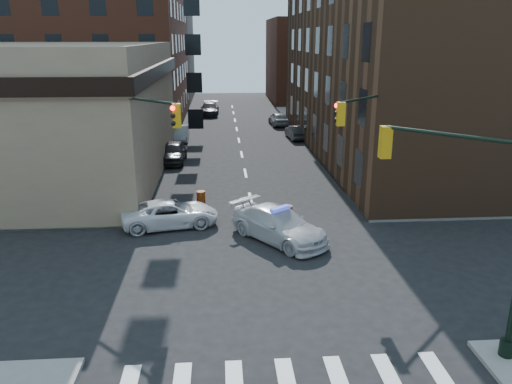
{
  "coord_description": "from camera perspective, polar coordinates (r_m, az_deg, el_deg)",
  "views": [
    {
      "loc": [
        -1.74,
        -18.76,
        9.44
      ],
      "look_at": [
        -0.07,
        4.37,
        2.2
      ],
      "focal_mm": 35.0,
      "sensor_mm": 36.0,
      "label": 1
    }
  ],
  "objects": [
    {
      "name": "signal_pole_se",
      "position": [
        16.09,
        25.04,
        -1.8
      ],
      "size": [
        5.4,
        5.27,
        8.0
      ],
      "rotation": [
        0.0,
        0.0,
        2.36
      ],
      "color": "black",
      "rests_on": "sidewalk_se"
    },
    {
      "name": "parked_car_enear",
      "position": [
        48.4,
        4.57,
        6.82
      ],
      "size": [
        1.75,
        4.07,
        1.3
      ],
      "primitive_type": "imported",
      "rotation": [
        0.0,
        0.0,
        3.24
      ],
      "color": "black",
      "rests_on": "ground"
    },
    {
      "name": "police_car",
      "position": [
        24.06,
        2.64,
        -3.77
      ],
      "size": [
        5.03,
        5.61,
        1.57
      ],
      "primitive_type": "imported",
      "rotation": [
        0.0,
        0.0,
        0.65
      ],
      "color": "silver",
      "rests_on": "ground"
    },
    {
      "name": "tree_ne_far",
      "position": [
        53.89,
        5.88,
        10.91
      ],
      "size": [
        3.0,
        3.0,
        4.85
      ],
      "color": "black",
      "rests_on": "sidewalk_ne"
    },
    {
      "name": "barricade_nw_b",
      "position": [
        29.47,
        -23.2,
        -1.57
      ],
      "size": [
        1.24,
        0.69,
        0.9
      ],
      "primitive_type": null,
      "rotation": [
        0.0,
        0.0,
        -0.08
      ],
      "color": "#EC470B",
      "rests_on": "sidewalk_nw"
    },
    {
      "name": "parked_car_wdeep",
      "position": [
        63.42,
        -5.34,
        9.43
      ],
      "size": [
        2.42,
        5.54,
        1.59
      ],
      "primitive_type": "imported",
      "rotation": [
        0.0,
        0.0,
        -0.04
      ],
      "color": "black",
      "rests_on": "ground"
    },
    {
      "name": "parked_car_wfar",
      "position": [
        48.0,
        -8.61,
        6.65
      ],
      "size": [
        1.55,
        4.26,
        1.39
      ],
      "primitive_type": "imported",
      "rotation": [
        0.0,
        0.0,
        0.02
      ],
      "color": "gray",
      "rests_on": "ground"
    },
    {
      "name": "pedestrian_b",
      "position": [
        27.58,
        -22.53,
        -1.76
      ],
      "size": [
        0.97,
        0.82,
        1.78
      ],
      "primitive_type": "imported",
      "rotation": [
        0.0,
        0.0,
        -0.18
      ],
      "color": "black",
      "rests_on": "sidewalk_nw"
    },
    {
      "name": "apartment_block",
      "position": [
        61.15,
        -21.19,
        18.64
      ],
      "size": [
        25.0,
        25.0,
        24.0
      ],
      "primitive_type": "cube",
      "color": "#5E2E1D",
      "rests_on": "ground"
    },
    {
      "name": "parked_car_wnear",
      "position": [
        39.59,
        -9.48,
        4.51
      ],
      "size": [
        2.04,
        4.8,
        1.62
      ],
      "primitive_type": "imported",
      "rotation": [
        0.0,
        0.0,
        -0.03
      ],
      "color": "black",
      "rests_on": "ground"
    },
    {
      "name": "ground",
      "position": [
        21.07,
        1.07,
        -9.28
      ],
      "size": [
        140.0,
        140.0,
        0.0
      ],
      "primitive_type": "plane",
      "color": "black",
      "rests_on": "ground"
    },
    {
      "name": "sidewalk_nw",
      "position": [
        56.5,
        -26.32,
        6.01
      ],
      "size": [
        34.0,
        54.5,
        0.15
      ],
      "primitive_type": "cube",
      "color": "gray",
      "rests_on": "ground"
    },
    {
      "name": "signal_pole_nw",
      "position": [
        24.97,
        -13.57,
        5.07
      ],
      "size": [
        3.58,
        3.67,
        8.0
      ],
      "rotation": [
        0.0,
        0.0,
        -0.79
      ],
      "color": "black",
      "rests_on": "sidewalk_nw"
    },
    {
      "name": "commercial_row_ne",
      "position": [
        43.88,
        15.96,
        13.51
      ],
      "size": [
        14.0,
        34.0,
        14.0
      ],
      "primitive_type": "cube",
      "color": "#4B301E",
      "rests_on": "ground"
    },
    {
      "name": "tree_ne_near",
      "position": [
        46.09,
        7.58,
        9.77
      ],
      "size": [
        3.0,
        3.0,
        4.85
      ],
      "color": "black",
      "rests_on": "sidewalk_ne"
    },
    {
      "name": "signal_pole_ne",
      "position": [
        25.78,
        13.11,
        5.48
      ],
      "size": [
        3.67,
        3.58,
        8.0
      ],
      "rotation": [
        0.0,
        0.0,
        -2.36
      ],
      "color": "black",
      "rests_on": "sidewalk_ne"
    },
    {
      "name": "sidewalk_ne",
      "position": [
        57.9,
        21.39,
        6.85
      ],
      "size": [
        34.0,
        54.5,
        0.15
      ],
      "primitive_type": "cube",
      "color": "gray",
      "rests_on": "ground"
    },
    {
      "name": "parked_car_efar",
      "position": [
        55.98,
        2.59,
        8.39
      ],
      "size": [
        2.05,
        4.52,
        1.5
      ],
      "primitive_type": "imported",
      "rotation": [
        0.0,
        0.0,
        3.2
      ],
      "color": "gray",
      "rests_on": "ground"
    },
    {
      "name": "barrel_road",
      "position": [
        26.57,
        3.65,
        -2.49
      ],
      "size": [
        0.51,
        0.51,
        0.88
      ],
      "primitive_type": "cylinder",
      "rotation": [
        0.0,
        0.0,
        -0.03
      ],
      "color": "orange",
      "rests_on": "ground"
    },
    {
      "name": "pedestrian_a",
      "position": [
        27.18,
        -19.52,
        -1.95
      ],
      "size": [
        0.67,
        0.59,
        1.55
      ],
      "primitive_type": "imported",
      "rotation": [
        0.0,
        0.0,
        -0.46
      ],
      "color": "black",
      "rests_on": "sidewalk_nw"
    },
    {
      "name": "filler_ne",
      "position": [
        78.43,
        7.7,
        14.68
      ],
      "size": [
        16.0,
        16.0,
        12.0
      ],
      "primitive_type": "cube",
      "color": "#5E2E1D",
      "rests_on": "ground"
    },
    {
      "name": "barrel_bank",
      "position": [
        29.12,
        -6.3,
        -0.76
      ],
      "size": [
        0.65,
        0.65,
        0.89
      ],
      "primitive_type": "cylinder",
      "rotation": [
        0.0,
        0.0,
        0.37
      ],
      "color": "orange",
      "rests_on": "ground"
    },
    {
      "name": "pickup",
      "position": [
        26.21,
        -9.76,
        -2.43
      ],
      "size": [
        5.31,
        3.23,
        1.38
      ],
      "primitive_type": "imported",
      "rotation": [
        0.0,
        0.0,
        1.77
      ],
      "color": "white",
      "rests_on": "ground"
    },
    {
      "name": "pedestrian_c",
      "position": [
        27.57,
        -21.03,
        -1.66
      ],
      "size": [
        1.07,
        0.9,
        1.72
      ],
      "primitive_type": "imported",
      "rotation": [
        0.0,
        0.0,
        0.58
      ],
      "color": "#1F222F",
      "rests_on": "sidewalk_nw"
    },
    {
      "name": "barricade_nw_a",
      "position": [
        28.58,
        -17.64,
        -1.51
      ],
      "size": [
        1.31,
        0.84,
        0.91
      ],
      "primitive_type": null,
      "rotation": [
        0.0,
        0.0,
        -0.2
      ],
      "color": "#DA4C0A",
      "rests_on": "sidewalk_nw"
    },
    {
      "name": "filler_nw",
      "position": [
        82.02,
        -14.71,
        15.79
      ],
      "size": [
        20.0,
        18.0,
        16.0
      ],
      "primitive_type": "cube",
      "color": "brown",
      "rests_on": "ground"
    }
  ]
}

